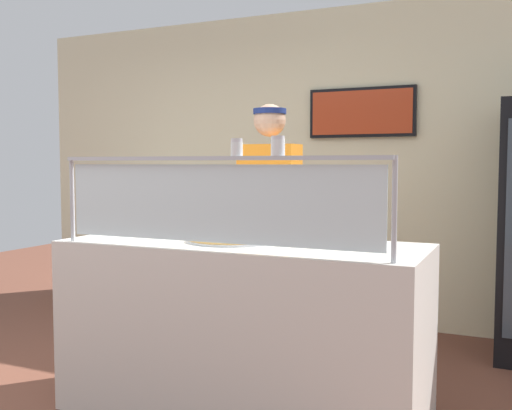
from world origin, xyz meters
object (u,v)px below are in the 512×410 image
pizza_tray (232,238)px  worker_figure (270,220)px  pizza_server (225,235)px  parmesan_shaker (237,148)px  pepper_flake_shaker (278,147)px  pizza_box_stack (148,205)px

pizza_tray → worker_figure: worker_figure is taller
worker_figure → pizza_server: bearing=-87.8°
pizza_server → parmesan_shaker: (0.23, -0.32, 0.46)m
pizza_tray → worker_figure: (-0.06, 0.66, 0.04)m
pepper_flake_shaker → worker_figure: size_ratio=0.05×
pizza_server → pizza_box_stack: pizza_box_stack is taller
parmesan_shaker → pizza_box_stack: size_ratio=0.17×
pizza_tray → pepper_flake_shaker: 0.72m
pizza_server → parmesan_shaker: bearing=-66.3°
worker_figure → parmesan_shaker: bearing=-75.6°
parmesan_shaker → pepper_flake_shaker: 0.21m
pepper_flake_shaker → pizza_box_stack: pepper_flake_shaker is taller
pizza_tray → pizza_server: bearing=-145.1°
pizza_server → worker_figure: 0.68m
pizza_server → pizza_box_stack: (-1.64, 1.62, 0.01)m
pizza_tray → pizza_box_stack: (-1.67, 1.60, 0.03)m
pizza_tray → pizza_server: 0.04m
pizza_tray → pepper_flake_shaker: (0.41, -0.34, 0.49)m
parmesan_shaker → pizza_server: bearing=125.8°
pepper_flake_shaker → pizza_box_stack: 2.88m
pepper_flake_shaker → pizza_box_stack: bearing=137.0°
parmesan_shaker → pizza_box_stack: (-1.87, 1.94, -0.45)m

